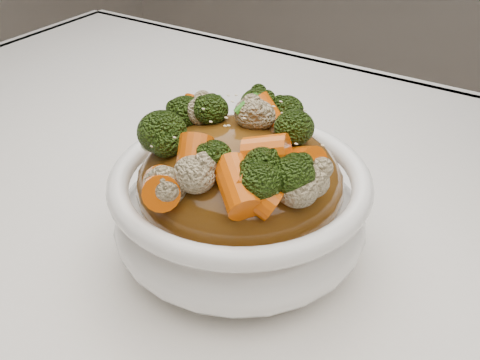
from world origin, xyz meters
The scene contains 8 objects.
tablecloth centered at (0.00, 0.00, 0.73)m, with size 1.20×0.80×0.04m, color white.
bowl centered at (0.02, -0.05, 0.79)m, with size 0.21×0.21×0.08m, color white, non-canonical shape.
sauce_base centered at (0.02, -0.05, 0.82)m, with size 0.17×0.17×0.09m, color #56320E.
carrots centered at (0.02, -0.05, 0.88)m, with size 0.17×0.17×0.05m, color #DA5707, non-canonical shape.
broccoli centered at (0.02, -0.05, 0.88)m, with size 0.17×0.17×0.04m, color black, non-canonical shape.
cauliflower centered at (0.02, -0.05, 0.88)m, with size 0.17×0.17×0.04m, color tan, non-canonical shape.
scallions centered at (0.02, -0.05, 0.88)m, with size 0.13×0.13×0.02m, color #328B20, non-canonical shape.
sesame_seeds centered at (0.02, -0.05, 0.88)m, with size 0.15×0.15×0.01m, color beige, non-canonical shape.
Camera 1 is at (0.22, -0.37, 1.07)m, focal length 42.00 mm.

